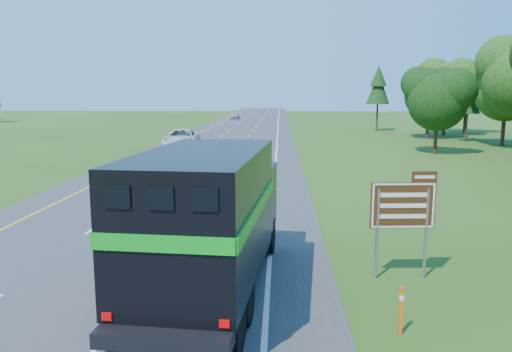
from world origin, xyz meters
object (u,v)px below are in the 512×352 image
at_px(exit_sign, 404,210).
at_px(far_car, 235,115).
at_px(horse_truck, 210,217).
at_px(white_suv, 182,139).

bearing_deg(exit_sign, far_car, 93.94).
bearing_deg(exit_sign, horse_truck, -169.56).
height_order(far_car, exit_sign, exit_sign).
relative_size(white_suv, far_car, 1.57).
distance_m(far_car, exit_sign, 95.15).
relative_size(horse_truck, exit_sign, 2.85).
distance_m(horse_truck, far_car, 95.97).
bearing_deg(far_car, exit_sign, -80.91).
xyz_separation_m(white_suv, far_car, (0.16, 58.61, -0.21)).
bearing_deg(white_suv, horse_truck, -80.87).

